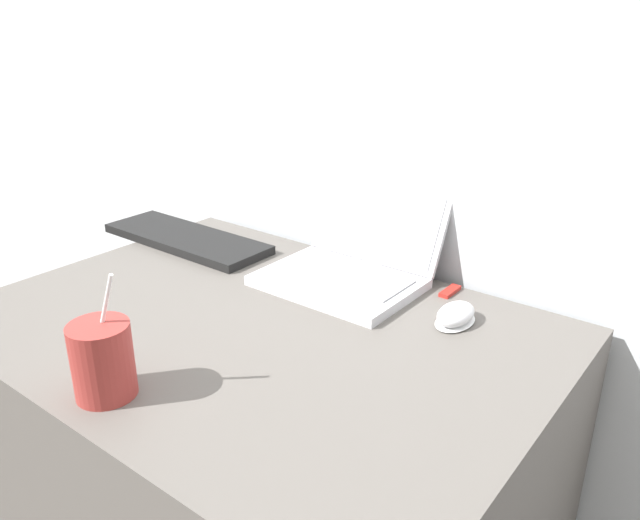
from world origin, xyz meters
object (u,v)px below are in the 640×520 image
object	(u,v)px
computer_mouse	(456,315)
usb_stick	(450,291)
laptop	(354,257)
drink_cup	(102,359)
external_keyboard	(186,239)

from	to	relation	value
computer_mouse	usb_stick	xyz separation A→B (m)	(-0.07, 0.11, -0.01)
laptop	computer_mouse	world-z (taller)	laptop
computer_mouse	drink_cup	bearing A→B (deg)	-120.32
computer_mouse	external_keyboard	size ratio (longest dim) A/B	0.22
usb_stick	drink_cup	bearing A→B (deg)	-110.73
external_keyboard	drink_cup	bearing A→B (deg)	-51.24
computer_mouse	laptop	bearing A→B (deg)	168.63
external_keyboard	usb_stick	distance (m)	0.65
laptop	usb_stick	distance (m)	0.21
drink_cup	usb_stick	world-z (taller)	drink_cup
computer_mouse	usb_stick	bearing A→B (deg)	120.90
laptop	usb_stick	xyz separation A→B (m)	(0.19, 0.06, -0.04)
laptop	drink_cup	world-z (taller)	laptop
computer_mouse	usb_stick	world-z (taller)	computer_mouse
laptop	drink_cup	size ratio (longest dim) A/B	1.62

